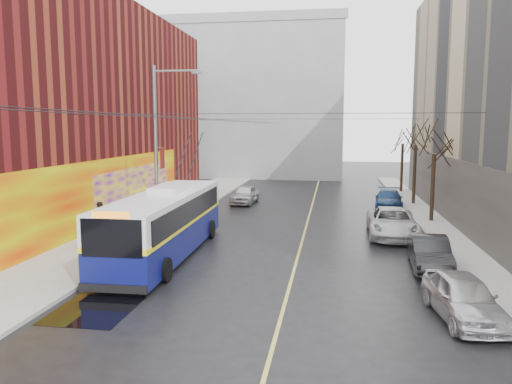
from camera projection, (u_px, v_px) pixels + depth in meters
ground at (237, 308)px, 16.22m from camera, size 140.00×140.00×0.00m
sidewalk_left at (142, 226)px, 29.18m from camera, size 4.00×60.00×0.15m
sidewalk_right at (445, 236)px, 26.60m from camera, size 2.00×60.00×0.15m
lane_line at (306, 225)px, 29.71m from camera, size 0.12×50.00×0.01m
building_left at (30, 108)px, 31.45m from camera, size 12.11×36.00×14.00m
building_far at (259, 100)px, 60.03m from camera, size 20.50×12.10×18.00m
streetlight_pole at (159, 146)px, 26.32m from camera, size 2.65×0.60×9.00m
catenary_wires at (242, 120)px, 30.26m from camera, size 18.00×60.00×0.22m
tree_near at (435, 141)px, 29.88m from camera, size 3.20×3.20×6.40m
tree_mid at (416, 135)px, 36.70m from camera, size 3.20×3.20×6.68m
tree_far at (403, 135)px, 43.57m from camera, size 3.20×3.20×6.57m
puddle at (93, 311)px, 15.96m from camera, size 2.47×2.83×0.01m
pigeons_flying at (223, 97)px, 25.60m from camera, size 3.74×2.04×1.05m
trolleybus at (165, 222)px, 22.58m from camera, size 2.88×11.74×5.53m
parked_car_a at (463, 297)px, 15.17m from camera, size 2.10×4.24×1.39m
parked_car_b at (430, 253)px, 20.50m from camera, size 1.63×4.19×1.36m
parked_car_c at (392, 223)px, 26.58m from camera, size 2.65×5.53×1.52m
parked_car_d at (389, 199)px, 35.75m from camera, size 2.30×4.78×1.34m
following_car at (245, 194)px, 38.13m from camera, size 1.95×4.17×1.38m
pedestrian_a at (88, 229)px, 23.89m from camera, size 0.51×0.66×1.61m
pedestrian_b at (101, 218)px, 26.35m from camera, size 1.09×1.04×1.77m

